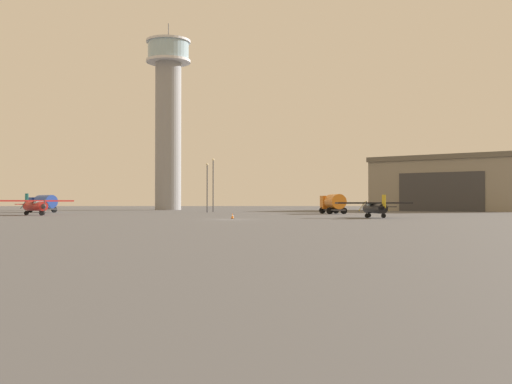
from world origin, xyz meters
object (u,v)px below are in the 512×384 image
object	(u,v)px
truck_fuel_tanker_blue	(43,203)
light_post_north	(207,183)
airplane_red	(35,205)
light_post_east	(213,181)
airplane_black	(375,207)
traffic_cone_near_left	(232,216)
control_tower	(168,112)
truck_fuel_tanker_orange	(333,203)

from	to	relation	value
truck_fuel_tanker_blue	light_post_north	bearing A→B (deg)	-137.32
airplane_red	light_post_east	bearing A→B (deg)	99.11
airplane_black	light_post_north	world-z (taller)	light_post_north
airplane_black	traffic_cone_near_left	world-z (taller)	airplane_black
airplane_black	truck_fuel_tanker_blue	xyz separation A→B (m)	(-50.47, 35.89, 0.45)
control_tower	truck_fuel_tanker_orange	distance (m)	59.99
truck_fuel_tanker_orange	light_post_east	distance (m)	26.04
airplane_red	traffic_cone_near_left	bearing A→B (deg)	18.52
truck_fuel_tanker_blue	traffic_cone_near_left	size ratio (longest dim) A/B	9.93
airplane_black	light_post_east	distance (m)	46.05
light_post_north	traffic_cone_near_left	world-z (taller)	light_post_north
truck_fuel_tanker_blue	traffic_cone_near_left	bearing A→B (deg)	172.98
airplane_black	truck_fuel_tanker_orange	bearing A→B (deg)	-3.90
truck_fuel_tanker_blue	light_post_east	world-z (taller)	light_post_east
light_post_east	light_post_north	bearing A→B (deg)	-100.32
airplane_red	light_post_east	xyz separation A→B (m)	(23.18, 25.77, 4.31)
truck_fuel_tanker_orange	light_post_north	bearing A→B (deg)	50.23
airplane_red	traffic_cone_near_left	xyz separation A→B (m)	(28.03, -17.90, -1.12)
airplane_black	light_post_east	size ratio (longest dim) A/B	0.92
control_tower	airplane_black	size ratio (longest dim) A/B	4.80
control_tower	truck_fuel_tanker_blue	bearing A→B (deg)	-116.33
airplane_black	truck_fuel_tanker_blue	distance (m)	61.94
airplane_black	light_post_north	bearing A→B (deg)	23.59
airplane_black	truck_fuel_tanker_blue	size ratio (longest dim) A/B	1.46
truck_fuel_tanker_orange	light_post_north	world-z (taller)	light_post_north
traffic_cone_near_left	truck_fuel_tanker_orange	bearing A→B (deg)	61.32
truck_fuel_tanker_blue	light_post_east	distance (m)	29.95
airplane_black	truck_fuel_tanker_orange	size ratio (longest dim) A/B	1.33
light_post_east	light_post_north	distance (m)	4.38
control_tower	traffic_cone_near_left	distance (m)	78.56
airplane_black	light_post_north	size ratio (longest dim) A/B	1.04
control_tower	truck_fuel_tanker_blue	distance (m)	43.74
control_tower	truck_fuel_tanker_orange	bearing A→B (deg)	-55.43
control_tower	truck_fuel_tanker_blue	world-z (taller)	control_tower
control_tower	light_post_north	size ratio (longest dim) A/B	5.01
truck_fuel_tanker_blue	traffic_cone_near_left	distance (m)	51.80
airplane_red	light_post_east	distance (m)	34.93
airplane_red	airplane_black	distance (m)	46.79
traffic_cone_near_left	light_post_east	bearing A→B (deg)	96.33
airplane_black	light_post_east	bearing A→B (deg)	19.99
airplane_red	airplane_black	world-z (taller)	airplane_red
truck_fuel_tanker_blue	truck_fuel_tanker_orange	distance (m)	50.36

